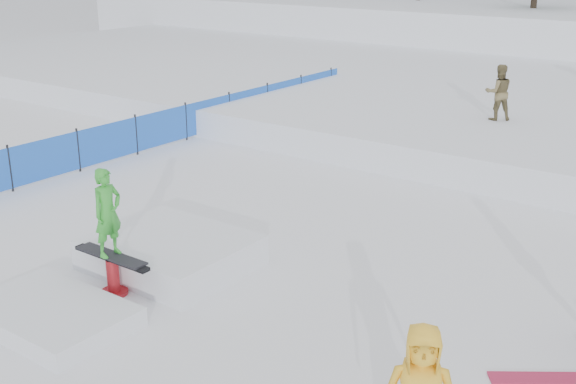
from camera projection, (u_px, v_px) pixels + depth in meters
The scene contains 6 objects.
ground at pixel (194, 279), 12.16m from camera, with size 120.00×120.00×0.00m, color white.
snow_midrise at pixel (522, 100), 24.23m from camera, with size 50.00×18.00×0.80m, color white.
safety_fence at pixel (186, 121), 20.65m from camera, with size 0.05×16.00×1.10m.
walker_olive at pixel (499, 92), 19.51m from camera, with size 0.73×0.57×1.51m, color brown.
loose_board_red at pixel (544, 379), 9.34m from camera, with size 1.40×0.28×0.03m, color #AB1F41.
jib_rail_feature at pixel (140, 264), 11.99m from camera, with size 2.60×4.40×2.11m.
Camera 1 is at (7.80, -7.95, 5.34)m, focal length 45.00 mm.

